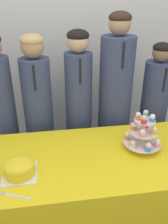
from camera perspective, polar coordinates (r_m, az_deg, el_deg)
wall_back at (r=2.70m, az=-1.88°, el=17.60°), size 9.00×0.06×2.70m
table at (r=2.02m, az=3.10°, el=-18.45°), size 1.69×0.80×0.71m
round_cake at (r=1.64m, az=-15.35°, el=-12.70°), size 0.22×0.22×0.12m
cake_knife at (r=1.57m, az=-18.44°, el=-18.18°), size 0.23×0.11×0.01m
cupcake_stand at (r=1.83m, az=14.10°, el=-4.76°), size 0.29×0.29×0.30m
student_0 at (r=2.34m, az=-18.88°, el=-1.44°), size 0.25×0.26×1.50m
student_1 at (r=2.30m, az=-10.77°, el=-1.03°), size 0.27×0.27×1.49m
student_2 at (r=2.30m, az=-1.26°, el=0.02°), size 0.25×0.26×1.52m
student_3 at (r=2.35m, az=7.33°, el=1.45°), size 0.31×0.32×1.65m
student_4 at (r=2.54m, az=16.18°, el=-0.50°), size 0.27×0.27×1.39m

